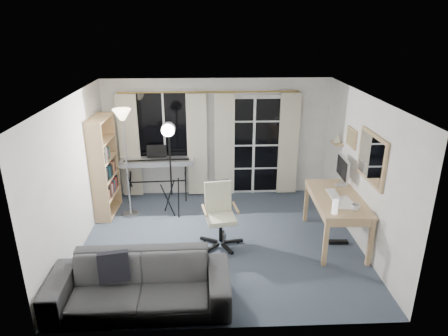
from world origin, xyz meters
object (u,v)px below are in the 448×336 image
(torchiere_lamp, at_px, (124,131))
(mug, at_px, (355,207))
(monitor, at_px, (343,169))
(office_chair, at_px, (219,208))
(sofa, at_px, (139,276))
(bookshelf, at_px, (102,170))
(keyboard_piano, at_px, (157,163))
(desk, at_px, (337,202))
(studio_light, at_px, (169,141))

(torchiere_lamp, bearing_deg, mug, -23.50)
(monitor, bearing_deg, office_chair, -167.31)
(sofa, bearing_deg, bookshelf, 110.33)
(keyboard_piano, relative_size, desk, 0.96)
(keyboard_piano, bearing_deg, bookshelf, -150.88)
(studio_light, distance_m, sofa, 2.69)
(office_chair, distance_m, sofa, 1.88)
(torchiere_lamp, height_order, mug, torchiere_lamp)
(keyboard_piano, bearing_deg, office_chair, -58.24)
(studio_light, bearing_deg, keyboard_piano, 114.05)
(torchiere_lamp, height_order, sofa, torchiere_lamp)
(torchiere_lamp, relative_size, studio_light, 1.10)
(desk, xyz_separation_m, sofa, (-2.96, -1.48, -0.26))
(office_chair, bearing_deg, studio_light, 122.73)
(bookshelf, xyz_separation_m, office_chair, (2.10, -1.13, -0.27))
(sofa, bearing_deg, keyboard_piano, 91.13)
(monitor, bearing_deg, sofa, -146.47)
(torchiere_lamp, relative_size, office_chair, 1.95)
(office_chair, relative_size, desk, 0.68)
(office_chair, distance_m, desk, 1.90)
(desk, bearing_deg, torchiere_lamp, 165.04)
(torchiere_lamp, bearing_deg, keyboard_piano, 56.37)
(bookshelf, distance_m, studio_light, 1.40)
(studio_light, xyz_separation_m, office_chair, (0.85, -0.94, -0.86))
(torchiere_lamp, relative_size, mug, 15.37)
(bookshelf, height_order, office_chair, bookshelf)
(bookshelf, distance_m, office_chair, 2.40)
(bookshelf, relative_size, mug, 14.12)
(desk, bearing_deg, monitor, 68.49)
(office_chair, height_order, desk, office_chair)
(studio_light, distance_m, monitor, 3.02)
(torchiere_lamp, height_order, desk, torchiere_lamp)
(torchiere_lamp, bearing_deg, desk, -17.00)
(bookshelf, bearing_deg, studio_light, -6.46)
(office_chair, xyz_separation_m, monitor, (2.10, 0.39, 0.50))
(mug, bearing_deg, keyboard_piano, 144.58)
(keyboard_piano, relative_size, studio_light, 0.79)
(studio_light, bearing_deg, sofa, -94.35)
(bookshelf, xyz_separation_m, monitor, (4.20, -0.74, 0.22))
(office_chair, xyz_separation_m, mug, (2.00, -0.56, 0.26))
(studio_light, height_order, office_chair, studio_light)
(bookshelf, distance_m, monitor, 4.27)
(keyboard_piano, xyz_separation_m, office_chair, (1.18, -1.71, -0.18))
(bookshelf, xyz_separation_m, torchiere_lamp, (0.47, -0.11, 0.75))
(office_chair, bearing_deg, bookshelf, 142.41)
(keyboard_piano, height_order, office_chair, keyboard_piano)
(keyboard_piano, height_order, mug, keyboard_piano)
(keyboard_piano, relative_size, monitor, 2.52)
(monitor, height_order, sofa, monitor)
(monitor, relative_size, sofa, 0.25)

